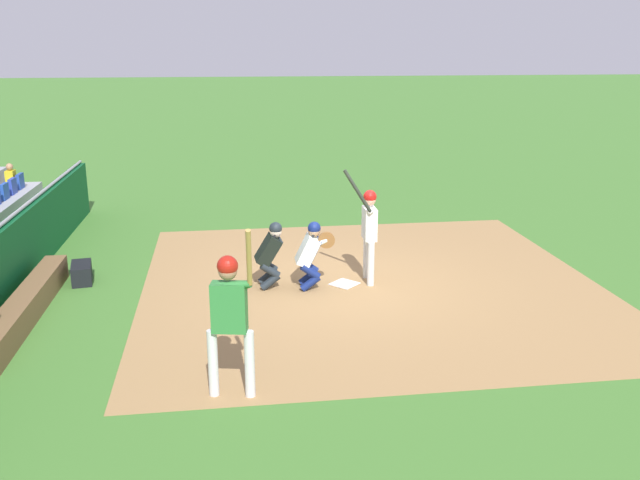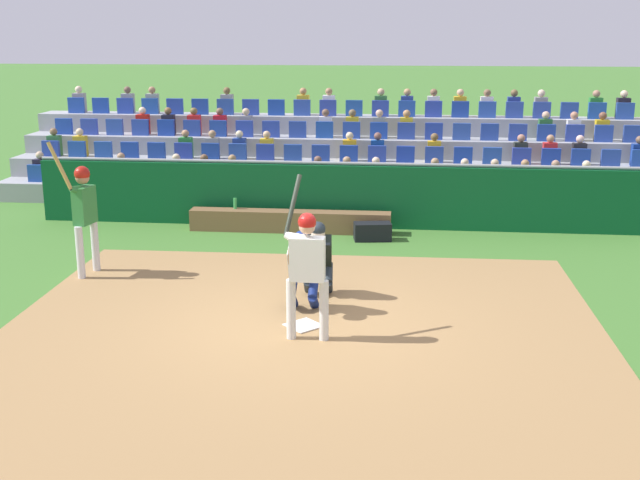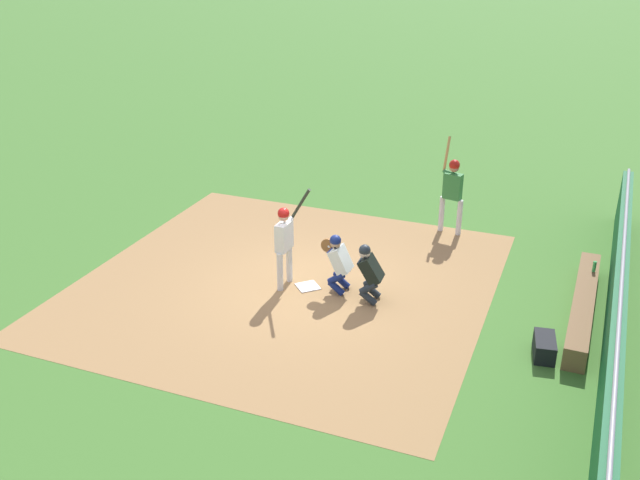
% 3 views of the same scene
% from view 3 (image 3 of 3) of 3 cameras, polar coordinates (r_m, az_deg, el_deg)
% --- Properties ---
extents(ground_plane, '(160.00, 160.00, 0.00)m').
position_cam_3_polar(ground_plane, '(15.16, -0.99, -3.77)').
color(ground_plane, '#3F722B').
extents(infield_dirt_patch, '(8.67, 8.61, 0.01)m').
position_cam_3_polar(infield_dirt_patch, '(15.34, -2.70, -3.42)').
color(infield_dirt_patch, '#9A7548').
rests_on(infield_dirt_patch, ground_plane).
extents(home_plate_marker, '(0.62, 0.62, 0.02)m').
position_cam_3_polar(home_plate_marker, '(15.15, -0.99, -3.72)').
color(home_plate_marker, white).
rests_on(home_plate_marker, infield_dirt_patch).
extents(batter_at_plate, '(0.62, 0.66, 2.21)m').
position_cam_3_polar(batter_at_plate, '(14.76, -2.84, 0.18)').
color(batter_at_plate, silver).
rests_on(batter_at_plate, ground_plane).
extents(catcher_crouching, '(0.46, 0.71, 1.28)m').
position_cam_3_polar(catcher_crouching, '(14.70, 1.46, -1.59)').
color(catcher_crouching, navy).
rests_on(catcher_crouching, ground_plane).
extents(home_plate_umpire, '(0.49, 0.53, 1.25)m').
position_cam_3_polar(home_plate_umpire, '(14.36, 3.95, -2.45)').
color(home_plate_umpire, '#1F272E').
rests_on(home_plate_umpire, ground_plane).
extents(dugout_wall, '(13.02, 0.24, 1.40)m').
position_cam_3_polar(dugout_wall, '(13.86, 22.51, -5.51)').
color(dugout_wall, '#0A4C23').
rests_on(dugout_wall, ground_plane).
extents(dugout_bench, '(4.19, 0.40, 0.44)m').
position_cam_3_polar(dugout_bench, '(14.92, 20.27, -4.95)').
color(dugout_bench, brown).
rests_on(dugout_bench, ground_plane).
extents(water_bottle_on_bench, '(0.07, 0.07, 0.23)m').
position_cam_3_polar(water_bottle_on_bench, '(15.83, 21.07, -1.99)').
color(water_bottle_on_bench, green).
rests_on(water_bottle_on_bench, dugout_bench).
extents(equipment_duffel_bag, '(0.78, 0.48, 0.36)m').
position_cam_3_polar(equipment_duffel_bag, '(13.43, 17.49, -8.15)').
color(equipment_duffel_bag, black).
rests_on(equipment_duffel_bag, ground_plane).
extents(on_deck_batter, '(0.61, 0.61, 2.33)m').
position_cam_3_polar(on_deck_batter, '(17.62, 10.53, 4.17)').
color(on_deck_batter, silver).
rests_on(on_deck_batter, ground_plane).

